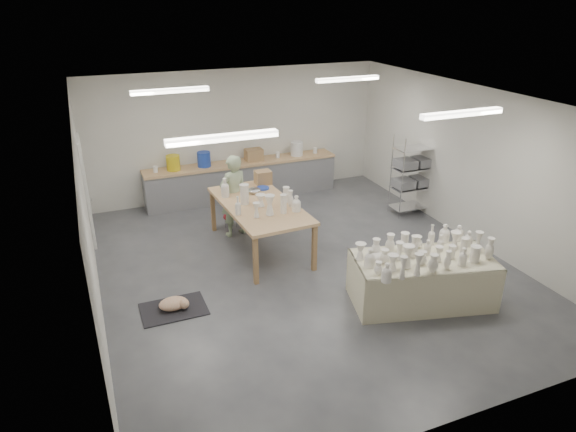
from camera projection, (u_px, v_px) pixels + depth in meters
name	position (u px, v px, depth m)	size (l,w,h in m)	color
room	(299.00, 157.00, 8.51)	(8.00, 8.02, 3.00)	#424449
back_counter	(242.00, 179.00, 12.22)	(4.60, 0.60, 1.24)	tan
wire_shelf	(413.00, 174.00, 11.23)	(0.88, 0.48, 1.80)	silver
drying_table	(421.00, 277.00, 8.09)	(2.37, 1.56, 1.14)	olive
work_table	(260.00, 203.00, 9.63)	(1.37, 2.56, 1.31)	tan
rug	(174.00, 309.00, 8.03)	(1.00, 0.70, 0.02)	black
cat	(175.00, 303.00, 7.98)	(0.52, 0.43, 0.19)	white
potter	(234.00, 196.00, 10.20)	(0.61, 0.40, 1.68)	#9BAD86
red_stool	(231.00, 217.00, 10.66)	(0.42, 0.42, 0.31)	#B21924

